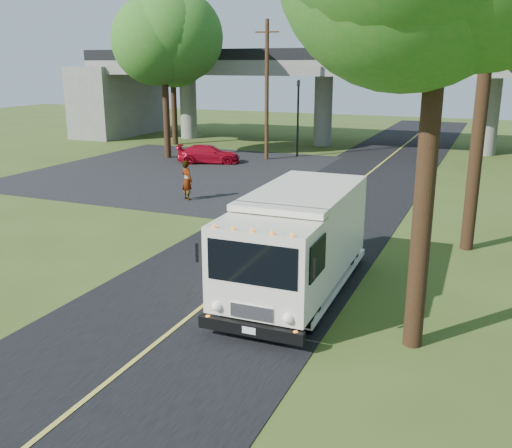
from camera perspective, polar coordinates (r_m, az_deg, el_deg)
The scene contains 12 objects.
ground at distance 14.82m, azimuth -7.09°, elevation -9.60°, with size 120.00×120.00×0.00m, color #3B501C.
road at distance 23.44m, azimuth 5.18°, elevation 0.14°, with size 7.00×90.00×0.02m, color black.
parking_lot at distance 35.06m, azimuth -8.01°, elevation 5.31°, with size 16.00×18.00×0.01m, color black.
lane_line at distance 23.43m, azimuth 5.18°, elevation 0.18°, with size 0.12×90.00×0.01m, color gold.
overpass at distance 44.07m, azimuth 14.50°, elevation 13.07°, with size 54.00×10.00×7.30m.
traffic_signal at distance 39.77m, azimuth 4.23°, elevation 11.30°, with size 0.18×0.22×5.20m.
utility_pole at distance 38.33m, azimuth 1.09°, elevation 13.26°, with size 1.60×0.26×9.00m.
tree_left_lot at distance 39.25m, azimuth -9.14°, elevation 17.96°, with size 5.60×5.50×10.50m.
tree_left_far at distance 45.91m, azimuth -8.30°, elevation 17.10°, with size 5.26×5.16×9.89m.
step_van at distance 15.89m, azimuth 4.10°, elevation -1.59°, with size 2.68×6.99×2.91m.
red_sedan at distance 37.45m, azimuth -4.76°, elevation 6.99°, with size 1.66×4.08×1.18m, color #B60B1F.
pedestrian at distance 27.28m, azimuth -6.91°, elevation 4.36°, with size 0.69×0.45×1.90m, color gray.
Camera 1 is at (6.86, -11.50, 6.34)m, focal length 40.00 mm.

